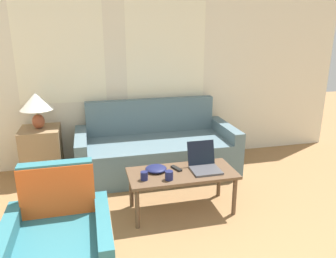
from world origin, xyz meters
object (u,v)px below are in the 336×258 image
tv_remote (176,168)px  cup_navy (144,176)px  couch (156,151)px  table_lamp (36,103)px  coffee_table (182,176)px  armchair (60,253)px  laptop (204,164)px  snack_bowl (156,169)px  cup_yellow (169,175)px

tv_remote → cup_navy: bearing=-155.9°
couch → table_lamp: (-1.45, 0.13, 0.70)m
coffee_table → armchair: bearing=-146.0°
coffee_table → cup_navy: bearing=-168.0°
armchair → cup_navy: (0.75, 0.69, 0.21)m
laptop → tv_remote: bearing=168.0°
couch → snack_bowl: 1.03m
armchair → laptop: (1.40, 0.80, 0.23)m
coffee_table → cup_yellow: (-0.17, -0.14, 0.09)m
cup_navy → table_lamp: bearing=130.0°
coffee_table → table_lamp: bearing=141.0°
laptop → couch: bearing=105.0°
table_lamp → coffee_table: size_ratio=0.41×
cup_yellow → cup_navy: bearing=166.8°
couch → armchair: (-1.11, -1.86, -0.01)m
coffee_table → laptop: (0.24, 0.02, 0.11)m
cup_yellow → snack_bowl: 0.24m
armchair → snack_bowl: (0.90, 0.87, 0.20)m
coffee_table → tv_remote: size_ratio=7.04×
couch → table_lamp: bearing=175.0°
couch → tv_remote: 1.02m
coffee_table → laptop: laptop is taller
armchair → snack_bowl: 1.27m
snack_bowl → couch: bearing=78.1°
coffee_table → snack_bowl: size_ratio=5.01×
laptop → cup_yellow: 0.44m
coffee_table → cup_navy: 0.42m
table_lamp → coffee_table: table_lamp is taller
laptop → snack_bowl: bearing=171.9°
cup_yellow → couch: bearing=84.0°
cup_yellow → snack_bowl: bearing=109.2°
armchair → coffee_table: size_ratio=0.79×
armchair → table_lamp: size_ratio=1.92×
couch → table_lamp: table_lamp is taller
coffee_table → tv_remote: bearing=116.2°
couch → armchair: 2.17m
cup_navy → coffee_table: bearing=12.0°
cup_navy → couch: bearing=72.8°
armchair → tv_remote: armchair is taller
cup_navy → cup_yellow: bearing=-13.2°
cup_navy → snack_bowl: bearing=48.9°
couch → laptop: size_ratio=6.27×
laptop → snack_bowl: laptop is taller
cup_yellow → tv_remote: 0.26m
cup_navy → tv_remote: 0.40m
cup_navy → tv_remote: size_ratio=0.54×
armchair → table_lamp: table_lamp is taller
snack_bowl → laptop: bearing=-8.1°
couch → armchair: size_ratio=2.37×
cup_yellow → table_lamp: bearing=134.4°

